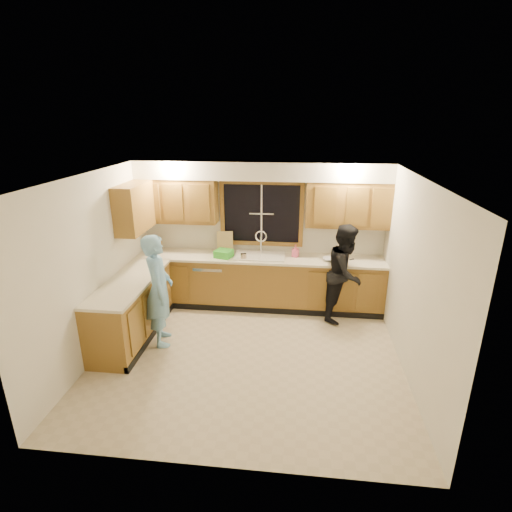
% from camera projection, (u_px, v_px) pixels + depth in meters
% --- Properties ---
extents(floor, '(4.20, 4.20, 0.00)m').
position_uv_depth(floor, '(248.00, 356.00, 5.61)').
color(floor, '#C5B697').
rests_on(floor, ground).
extents(ceiling, '(4.20, 4.20, 0.00)m').
position_uv_depth(ceiling, '(246.00, 177.00, 4.78)').
color(ceiling, white).
extents(wall_back, '(4.20, 0.00, 4.20)m').
position_uv_depth(wall_back, '(262.00, 233.00, 6.98)').
color(wall_back, silver).
rests_on(wall_back, ground).
extents(wall_left, '(0.00, 3.80, 3.80)m').
position_uv_depth(wall_left, '(94.00, 267.00, 5.42)').
color(wall_left, silver).
rests_on(wall_left, ground).
extents(wall_right, '(0.00, 3.80, 3.80)m').
position_uv_depth(wall_right, '(414.00, 280.00, 4.98)').
color(wall_right, silver).
rests_on(wall_right, ground).
extents(base_cabinets_back, '(4.20, 0.60, 0.88)m').
position_uv_depth(base_cabinets_back, '(260.00, 282.00, 6.97)').
color(base_cabinets_back, olive).
rests_on(base_cabinets_back, ground).
extents(base_cabinets_left, '(0.60, 1.90, 0.88)m').
position_uv_depth(base_cabinets_left, '(132.00, 310.00, 5.99)').
color(base_cabinets_left, olive).
rests_on(base_cabinets_left, ground).
extents(countertop_back, '(4.20, 0.63, 0.04)m').
position_uv_depth(countertop_back, '(260.00, 258.00, 6.80)').
color(countertop_back, '#EBE2C6').
rests_on(countertop_back, base_cabinets_back).
extents(countertop_left, '(0.63, 1.90, 0.04)m').
position_uv_depth(countertop_left, '(130.00, 282.00, 5.83)').
color(countertop_left, '#EBE2C6').
rests_on(countertop_left, base_cabinets_left).
extents(upper_cabinets_left, '(1.35, 0.33, 0.75)m').
position_uv_depth(upper_cabinets_left, '(177.00, 201.00, 6.78)').
color(upper_cabinets_left, olive).
rests_on(upper_cabinets_left, wall_back).
extents(upper_cabinets_right, '(1.35, 0.33, 0.75)m').
position_uv_depth(upper_cabinets_right, '(348.00, 205.00, 6.48)').
color(upper_cabinets_right, olive).
rests_on(upper_cabinets_right, wall_back).
extents(upper_cabinets_return, '(0.33, 0.90, 0.75)m').
position_uv_depth(upper_cabinets_return, '(134.00, 208.00, 6.26)').
color(upper_cabinets_return, olive).
rests_on(upper_cabinets_return, wall_left).
extents(soffit, '(4.20, 0.35, 0.30)m').
position_uv_depth(soffit, '(261.00, 171.00, 6.45)').
color(soffit, silver).
rests_on(soffit, wall_back).
extents(window_frame, '(1.44, 0.03, 1.14)m').
position_uv_depth(window_frame, '(262.00, 214.00, 6.85)').
color(window_frame, black).
rests_on(window_frame, wall_back).
extents(sink, '(0.86, 0.52, 0.57)m').
position_uv_depth(sink, '(260.00, 259.00, 6.83)').
color(sink, silver).
rests_on(sink, countertop_back).
extents(dishwasher, '(0.60, 0.56, 0.82)m').
position_uv_depth(dishwasher, '(212.00, 282.00, 7.06)').
color(dishwasher, silver).
rests_on(dishwasher, floor).
extents(stove, '(0.58, 0.75, 0.90)m').
position_uv_depth(stove, '(115.00, 328.00, 5.45)').
color(stove, silver).
rests_on(stove, floor).
extents(man, '(0.57, 0.70, 1.66)m').
position_uv_depth(man, '(159.00, 290.00, 5.71)').
color(man, '#7EBDEE').
rests_on(man, floor).
extents(woman, '(0.89, 0.97, 1.60)m').
position_uv_depth(woman, '(346.00, 273.00, 6.42)').
color(woman, black).
rests_on(woman, floor).
extents(knife_block, '(0.16, 0.15, 0.22)m').
position_uv_depth(knife_block, '(158.00, 245.00, 7.05)').
color(knife_block, olive).
rests_on(knife_block, countertop_back).
extents(cutting_board, '(0.29, 0.14, 0.37)m').
position_uv_depth(cutting_board, '(225.00, 242.00, 6.97)').
color(cutting_board, tan).
rests_on(cutting_board, countertop_back).
extents(dish_crate, '(0.33, 0.32, 0.12)m').
position_uv_depth(dish_crate, '(224.00, 254.00, 6.76)').
color(dish_crate, green).
rests_on(dish_crate, countertop_back).
extents(soap_bottle, '(0.13, 0.13, 0.21)m').
position_uv_depth(soap_bottle, '(295.00, 251.00, 6.76)').
color(soap_bottle, '#E95881').
rests_on(soap_bottle, countertop_back).
extents(bowl, '(0.24, 0.24, 0.05)m').
position_uv_depth(bowl, '(329.00, 259.00, 6.60)').
color(bowl, silver).
rests_on(bowl, countertop_back).
extents(can_left, '(0.08, 0.08, 0.11)m').
position_uv_depth(can_left, '(245.00, 257.00, 6.64)').
color(can_left, '#BEAA92').
rests_on(can_left, countertop_back).
extents(can_right, '(0.06, 0.06, 0.11)m').
position_uv_depth(can_right, '(242.00, 257.00, 6.62)').
color(can_right, '#BEAA92').
rests_on(can_right, countertop_back).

